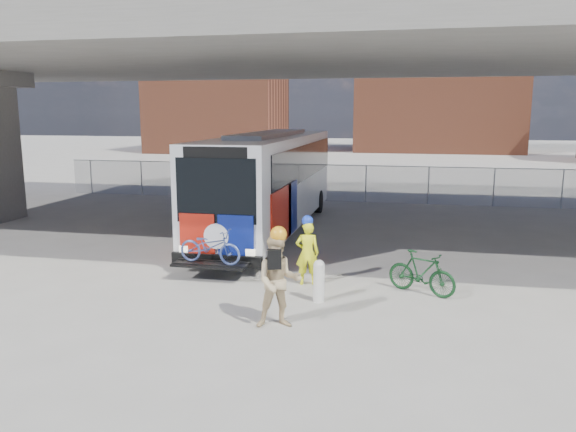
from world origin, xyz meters
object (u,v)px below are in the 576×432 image
(bus, at_px, (270,175))
(bike_parked, at_px, (422,273))
(bollard, at_px, (319,279))
(cyclist_tan, at_px, (279,280))
(cyclist_hivis, at_px, (307,251))

(bus, xyz_separation_m, bike_parked, (5.43, -6.50, -1.57))
(bollard, distance_m, bike_parked, 2.62)
(bollard, xyz_separation_m, cyclist_tan, (-0.57, -1.74, 0.47))
(cyclist_hivis, distance_m, bike_parked, 2.90)
(bus, height_order, cyclist_hivis, bus)
(bus, height_order, bike_parked, bus)
(bollard, bearing_deg, cyclist_tan, -108.10)
(bike_parked, bearing_deg, cyclist_tan, 161.40)
(bus, distance_m, cyclist_hivis, 6.93)
(bollard, xyz_separation_m, cyclist_hivis, (-0.51, 1.29, 0.33))
(bollard, distance_m, cyclist_hivis, 1.42)
(cyclist_hivis, bearing_deg, bollard, 98.49)
(bike_parked, bearing_deg, bus, 67.16)
(bollard, height_order, cyclist_tan, cyclist_tan)
(bus, relative_size, bike_parked, 7.29)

